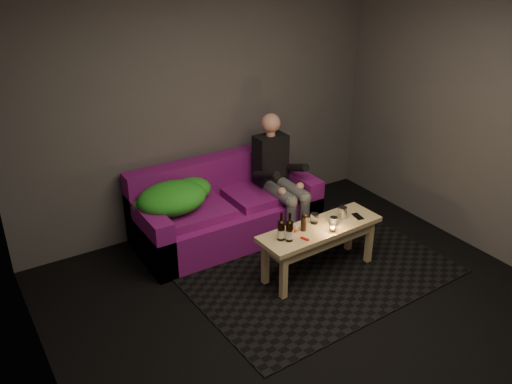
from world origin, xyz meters
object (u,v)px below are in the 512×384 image
beer_bottle_b (289,231)px  steel_cup (342,213)px  beer_bottle_a (281,230)px  sofa (225,211)px  coffee_table (320,235)px  person (278,173)px

beer_bottle_b → steel_cup: bearing=6.4°
beer_bottle_a → steel_cup: beer_bottle_a is taller
beer_bottle_b → steel_cup: (0.64, 0.07, -0.04)m
sofa → beer_bottle_b: size_ratio=7.04×
coffee_table → beer_bottle_a: (-0.42, 0.00, 0.18)m
person → steel_cup: (0.12, -0.86, -0.10)m
person → beer_bottle_b: size_ratio=4.70×
beer_bottle_a → beer_bottle_b: bearing=-45.0°
beer_bottle_a → steel_cup: (0.69, 0.02, -0.04)m
beer_bottle_a → person: bearing=57.2°
sofa → steel_cup: 1.24m
sofa → beer_bottle_a: (-0.02, -1.04, 0.29)m
sofa → beer_bottle_a: sofa is taller
beer_bottle_a → beer_bottle_b: beer_bottle_b is taller
coffee_table → beer_bottle_a: size_ratio=4.67×
sofa → steel_cup: sofa is taller
person → beer_bottle_a: bearing=-122.8°
person → coffee_table: 0.93m
beer_bottle_b → steel_cup: beer_bottle_b is taller
sofa → beer_bottle_a: size_ratio=7.15×
coffee_table → person: bearing=80.4°
coffee_table → beer_bottle_a: bearing=179.7°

